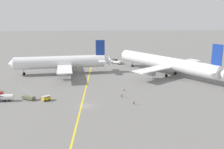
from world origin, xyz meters
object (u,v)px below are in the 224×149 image
ground_crew_marshaller_foreground (134,102)px  traffic_cone_nose_left (113,65)px  ground_crew_ramp_agent_by_cones (122,95)px  airliner_at_gate_left (61,62)px  pushback_tug (116,61)px  airliner_being_pushed (166,63)px  gse_baggage_cart_trailing (46,98)px  gse_gpu_cart_small (0,94)px  gse_stair_truck_yellow (29,97)px  gse_fuel_bowser_stubby (6,97)px  ground_crew_wing_walker_right (124,89)px

ground_crew_marshaller_foreground → traffic_cone_nose_left: size_ratio=2.74×
ground_crew_marshaller_foreground → ground_crew_ramp_agent_by_cones: 8.25m
airliner_at_gate_left → traffic_cone_nose_left: 32.57m
airliner_at_gate_left → pushback_tug: bearing=38.5°
airliner_being_pushed → traffic_cone_nose_left: 33.81m
airliner_at_gate_left → gse_baggage_cart_trailing: (-0.36, -39.09, -4.73)m
gse_gpu_cart_small → ground_crew_marshaller_foreground: size_ratio=1.60×
airliner_being_pushed → traffic_cone_nose_left: size_ratio=86.12×
pushback_tug → gse_baggage_cart_trailing: size_ratio=2.59×
pushback_tug → gse_stair_truck_yellow: gse_stair_truck_yellow is taller
gse_baggage_cart_trailing → gse_fuel_bowser_stubby: gse_fuel_bowser_stubby is taller
gse_gpu_cart_small → airliner_at_gate_left: bearing=61.6°
gse_stair_truck_yellow → ground_crew_ramp_agent_by_cones: (32.64, 0.76, -0.17)m
airliner_at_gate_left → pushback_tug: 36.94m
ground_crew_ramp_agent_by_cones → traffic_cone_nose_left: size_ratio=2.75×
pushback_tug → airliner_at_gate_left: bearing=-141.5°
airliner_at_gate_left → ground_crew_wing_walker_right: airliner_at_gate_left is taller
gse_fuel_bowser_stubby → traffic_cone_nose_left: size_ratio=8.33×
ground_crew_wing_walker_right → ground_crew_marshaller_foreground: bearing=-83.5°
airliner_being_pushed → gse_baggage_cart_trailing: (-50.45, -34.07, -4.76)m
ground_crew_wing_walker_right → traffic_cone_nose_left: ground_crew_wing_walker_right is taller
ground_crew_marshaller_foreground → ground_crew_wing_walker_right: 14.96m
pushback_tug → gse_stair_truck_yellow: 70.02m
gse_fuel_bowser_stubby → ground_crew_ramp_agent_by_cones: size_ratio=3.03×
gse_gpu_cart_small → gse_stair_truck_yellow: gse_stair_truck_yellow is taller
gse_baggage_cart_trailing → ground_crew_wing_walker_right: 29.49m
airliner_at_gate_left → ground_crew_wing_walker_right: size_ratio=27.99×
airliner_at_gate_left → ground_crew_ramp_agent_by_cones: bearing=-54.8°
gse_fuel_bowser_stubby → gse_stair_truck_yellow: bearing=8.4°
airliner_at_gate_left → traffic_cone_nose_left: bearing=35.0°
pushback_tug → gse_fuel_bowser_stubby: 74.96m
gse_gpu_cart_small → ground_crew_wing_walker_right: gse_gpu_cart_small is taller
gse_fuel_bowser_stubby → airliner_at_gate_left: bearing=69.9°
ground_crew_wing_walker_right → traffic_cone_nose_left: (-1.22, 47.98, -0.63)m
gse_baggage_cart_trailing → ground_crew_marshaller_foreground: gse_baggage_cart_trailing is taller
airliner_being_pushed → gse_stair_truck_yellow: airliner_being_pushed is taller
pushback_tug → ground_crew_marshaller_foreground: (0.52, -67.22, -0.33)m
gse_fuel_bowser_stubby → airliner_being_pushed: bearing=27.7°
gse_fuel_bowser_stubby → traffic_cone_nose_left: 70.01m
gse_gpu_cart_small → ground_crew_ramp_agent_by_cones: 44.00m
airliner_being_pushed → ground_crew_marshaller_foreground: bearing=-117.9°
gse_baggage_cart_trailing → ground_crew_ramp_agent_by_cones: size_ratio=1.89×
airliner_being_pushed → ground_crew_wing_walker_right: bearing=-132.6°
traffic_cone_nose_left → gse_gpu_cart_small: bearing=-130.7°
ground_crew_marshaller_foreground → traffic_cone_nose_left: bearing=92.7°
airliner_being_pushed → ground_crew_ramp_agent_by_cones: 40.22m
gse_stair_truck_yellow → traffic_cone_nose_left: size_ratio=8.17×
gse_gpu_cart_small → airliner_being_pushed: bearing=22.4°
airliner_at_gate_left → gse_baggage_cart_trailing: size_ratio=15.47×
ground_crew_marshaller_foreground → traffic_cone_nose_left: ground_crew_marshaller_foreground is taller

